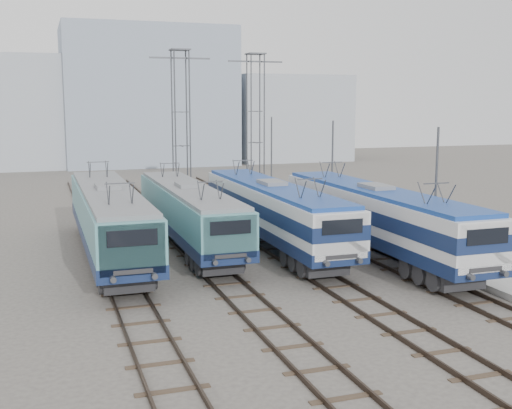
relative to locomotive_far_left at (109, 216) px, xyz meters
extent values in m
plane|color=#514C47|center=(6.75, -8.68, -2.27)|extent=(160.00, 160.00, 0.00)
cube|color=#9E9E99|center=(16.95, -0.68, -2.12)|extent=(4.00, 70.00, 0.30)
cube|color=#142249|center=(0.00, 0.22, -0.88)|extent=(2.89, 18.26, 0.61)
cube|color=teal|center=(0.00, 0.22, 0.34)|extent=(2.84, 18.26, 1.83)
cube|color=teal|center=(0.00, -8.55, 0.16)|extent=(2.61, 0.71, 2.07)
cube|color=slate|center=(0.00, 0.22, 1.36)|extent=(2.61, 17.53, 0.20)
cube|color=#262628|center=(0.00, -5.86, -1.64)|extent=(2.13, 3.65, 0.68)
cube|color=#262628|center=(0.00, 6.31, -1.64)|extent=(2.13, 3.65, 0.68)
cube|color=#142249|center=(4.50, 1.30, -0.95)|extent=(2.72, 17.13, 0.57)
cube|color=teal|center=(4.50, 1.30, 0.19)|extent=(2.67, 17.13, 1.71)
cube|color=teal|center=(4.50, -6.93, 0.02)|extent=(2.45, 0.67, 1.94)
cube|color=slate|center=(4.50, 1.30, 1.14)|extent=(2.45, 16.45, 0.19)
cube|color=#262628|center=(4.50, -4.41, -1.66)|extent=(2.00, 3.43, 0.64)
cube|color=#262628|center=(4.50, 7.01, -1.66)|extent=(2.00, 3.43, 0.64)
cube|color=#142249|center=(9.00, -0.25, -0.90)|extent=(2.82, 17.82, 0.59)
cube|color=silver|center=(9.00, -0.25, 0.28)|extent=(2.77, 17.82, 1.78)
cube|color=#142249|center=(9.00, -0.25, 0.23)|extent=(2.81, 17.84, 0.69)
cube|color=silver|center=(9.00, -8.81, 0.11)|extent=(2.55, 0.69, 2.02)
cube|color=navy|center=(9.00, -0.25, 1.27)|extent=(2.55, 17.11, 0.20)
cube|color=#262628|center=(9.00, -6.19, -1.65)|extent=(2.08, 3.56, 0.67)
cube|color=#262628|center=(9.00, 5.69, -1.65)|extent=(2.08, 3.56, 0.67)
cube|color=#142249|center=(13.50, -3.98, -0.89)|extent=(2.86, 18.09, 0.60)
cube|color=silver|center=(13.50, -3.98, 0.32)|extent=(2.81, 18.09, 1.81)
cube|color=#142249|center=(13.50, -3.98, 0.27)|extent=(2.85, 18.11, 0.70)
cube|color=silver|center=(13.50, -12.68, 0.14)|extent=(2.59, 0.70, 2.05)
cube|color=navy|center=(13.50, -3.98, 1.32)|extent=(2.59, 17.37, 0.20)
cube|color=#262628|center=(13.50, -10.02, -1.64)|extent=(2.11, 3.62, 0.68)
cube|color=#262628|center=(13.50, 2.05, -1.64)|extent=(2.11, 3.62, 0.68)
cylinder|color=#3F4247|center=(6.20, 12.77, 3.73)|extent=(0.10, 0.10, 12.00)
cylinder|color=#3F4247|center=(7.30, 12.77, 3.73)|extent=(0.10, 0.10, 12.00)
cylinder|color=#3F4247|center=(6.20, 13.87, 3.73)|extent=(0.10, 0.10, 12.00)
cylinder|color=#3F4247|center=(7.30, 13.87, 3.73)|extent=(0.10, 0.10, 12.00)
cube|color=#3F4247|center=(6.75, 13.32, 9.13)|extent=(4.50, 0.12, 0.12)
cylinder|color=#3F4247|center=(12.70, 14.77, 3.73)|extent=(0.10, 0.10, 12.00)
cylinder|color=#3F4247|center=(13.80, 14.77, 3.73)|extent=(0.10, 0.10, 12.00)
cylinder|color=#3F4247|center=(12.70, 15.87, 3.73)|extent=(0.10, 0.10, 12.00)
cylinder|color=#3F4247|center=(13.80, 15.87, 3.73)|extent=(0.10, 0.10, 12.00)
cube|color=#3F4247|center=(13.25, 15.32, 9.13)|extent=(4.50, 0.12, 0.12)
cylinder|color=#3F4247|center=(15.35, -6.68, 1.23)|extent=(0.12, 0.12, 7.00)
cylinder|color=#3F4247|center=(15.35, 5.32, 1.23)|extent=(0.12, 0.12, 7.00)
cylinder|color=#3F4247|center=(15.35, 17.32, 1.23)|extent=(0.12, 0.12, 7.00)
cube|color=#9DA5AF|center=(-7.25, 53.32, 4.73)|extent=(18.00, 12.00, 14.00)
cube|color=#8996A9|center=(10.75, 53.32, 6.73)|extent=(22.00, 14.00, 18.00)
cube|color=#9DA5AF|center=(30.75, 53.32, 3.73)|extent=(16.00, 12.00, 12.00)
camera|label=1|loc=(-3.25, -33.82, 5.89)|focal=45.00mm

